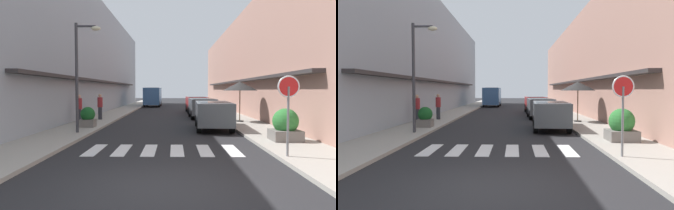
% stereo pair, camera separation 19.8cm
% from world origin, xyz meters
% --- Properties ---
extents(ground_plane, '(111.15, 111.15, 0.00)m').
position_xyz_m(ground_plane, '(0.00, 20.21, 0.00)').
color(ground_plane, '#232326').
extents(sidewalk_left, '(2.41, 70.73, 0.12)m').
position_xyz_m(sidewalk_left, '(-4.68, 20.21, 0.06)').
color(sidewalk_left, '#9E998E').
rests_on(sidewalk_left, ground_plane).
extents(sidewalk_right, '(2.41, 70.73, 0.12)m').
position_xyz_m(sidewalk_right, '(4.68, 20.21, 0.06)').
color(sidewalk_right, '#9E998E').
rests_on(sidewalk_right, ground_plane).
extents(building_row_left, '(5.50, 47.47, 9.82)m').
position_xyz_m(building_row_left, '(-8.38, 21.73, 4.91)').
color(building_row_left, '#939EA8').
rests_on(building_row_left, ground_plane).
extents(building_row_right, '(5.50, 47.47, 8.43)m').
position_xyz_m(building_row_right, '(8.38, 21.73, 4.21)').
color(building_row_right, '#A87A6B').
rests_on(building_row_right, ground_plane).
extents(crosswalk, '(5.20, 2.20, 0.01)m').
position_xyz_m(crosswalk, '(-0.00, 4.32, 0.01)').
color(crosswalk, silver).
rests_on(crosswalk, ground_plane).
extents(parked_car_near, '(1.97, 4.56, 1.47)m').
position_xyz_m(parked_car_near, '(2.43, 10.14, 0.92)').
color(parked_car_near, '#4C5156').
rests_on(parked_car_near, ground_plane).
extents(parked_car_mid, '(1.86, 4.09, 1.47)m').
position_xyz_m(parked_car_mid, '(2.43, 16.88, 0.92)').
color(parked_car_mid, '#4C5156').
rests_on(parked_car_mid, ground_plane).
extents(parked_car_far, '(1.89, 4.31, 1.47)m').
position_xyz_m(parked_car_far, '(2.43, 22.59, 0.92)').
color(parked_car_far, maroon).
rests_on(parked_car_far, ground_plane).
extents(delivery_van, '(2.05, 5.42, 2.37)m').
position_xyz_m(delivery_van, '(-2.28, 33.48, 1.41)').
color(delivery_van, '#33598C').
rests_on(delivery_van, ground_plane).
extents(round_street_sign, '(0.65, 0.07, 2.39)m').
position_xyz_m(round_street_sign, '(3.74, 2.83, 1.95)').
color(round_street_sign, slate).
rests_on(round_street_sign, sidewalk_right).
extents(street_lamp, '(1.19, 0.28, 5.02)m').
position_xyz_m(street_lamp, '(-3.90, 8.03, 3.21)').
color(street_lamp, '#38383D').
rests_on(street_lamp, sidewalk_left).
extents(cafe_umbrella, '(2.13, 2.13, 2.48)m').
position_xyz_m(cafe_umbrella, '(4.47, 13.38, 2.31)').
color(cafe_umbrella, '#262626').
rests_on(cafe_umbrella, sidewalk_right).
extents(planter_corner, '(1.09, 1.09, 1.25)m').
position_xyz_m(planter_corner, '(4.70, 5.82, 0.69)').
color(planter_corner, slate).
rests_on(planter_corner, sidewalk_right).
extents(planter_midblock, '(0.77, 0.77, 1.07)m').
position_xyz_m(planter_midblock, '(-4.20, 10.24, 0.64)').
color(planter_midblock, slate).
rests_on(planter_midblock, sidewalk_left).
extents(pedestrian_walking_near, '(0.34, 0.34, 1.69)m').
position_xyz_m(pedestrian_walking_near, '(-5.33, 12.50, 1.01)').
color(pedestrian_walking_near, '#282B33').
rests_on(pedestrian_walking_near, sidewalk_left).
extents(pedestrian_walking_far, '(0.34, 0.34, 1.70)m').
position_xyz_m(pedestrian_walking_far, '(-4.56, 14.62, 1.01)').
color(pedestrian_walking_far, '#282B33').
rests_on(pedestrian_walking_far, sidewalk_left).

